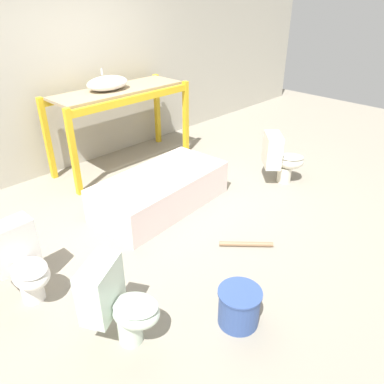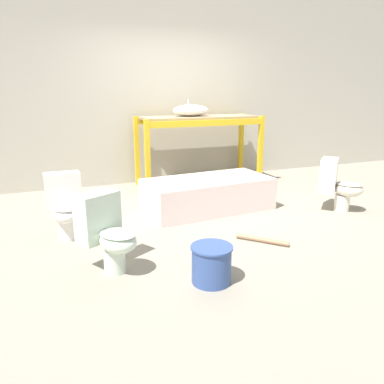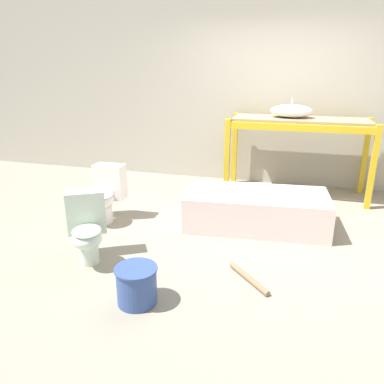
{
  "view_description": "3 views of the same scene",
  "coord_description": "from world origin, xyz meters",
  "px_view_note": "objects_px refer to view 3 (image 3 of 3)",
  "views": [
    {
      "loc": [
        -2.48,
        -2.99,
        2.33
      ],
      "look_at": [
        -0.36,
        -0.89,
        0.67
      ],
      "focal_mm": 35.0,
      "sensor_mm": 36.0,
      "label": 1
    },
    {
      "loc": [
        -1.9,
        -4.28,
        1.51
      ],
      "look_at": [
        -0.53,
        -0.8,
        0.49
      ],
      "focal_mm": 35.0,
      "sensor_mm": 36.0,
      "label": 2
    },
    {
      "loc": [
        0.37,
        -4.13,
        1.82
      ],
      "look_at": [
        -0.53,
        -0.9,
        0.67
      ],
      "focal_mm": 35.0,
      "sensor_mm": 36.0,
      "label": 3
    }
  ],
  "objects_px": {
    "sink_basin": "(291,111)",
    "bathtub_main": "(256,207)",
    "bucket_white": "(137,284)",
    "toilet_extra": "(106,192)",
    "toilet_far": "(87,225)"
  },
  "relations": [
    {
      "from": "sink_basin",
      "to": "bathtub_main",
      "type": "xyz_separation_m",
      "value": [
        -0.28,
        -1.32,
        -0.96
      ]
    },
    {
      "from": "bucket_white",
      "to": "toilet_far",
      "type": "bearing_deg",
      "value": 144.2
    },
    {
      "from": "sink_basin",
      "to": "bathtub_main",
      "type": "height_order",
      "value": "sink_basin"
    },
    {
      "from": "sink_basin",
      "to": "toilet_far",
      "type": "distance_m",
      "value": 3.21
    },
    {
      "from": "bathtub_main",
      "to": "sink_basin",
      "type": "bearing_deg",
      "value": 73.06
    },
    {
      "from": "toilet_extra",
      "to": "bucket_white",
      "type": "xyz_separation_m",
      "value": [
        1.02,
        -1.46,
        -0.19
      ]
    },
    {
      "from": "toilet_far",
      "to": "bucket_white",
      "type": "bearing_deg",
      "value": -65.31
    },
    {
      "from": "toilet_extra",
      "to": "toilet_far",
      "type": "bearing_deg",
      "value": -74.57
    },
    {
      "from": "toilet_far",
      "to": "bucket_white",
      "type": "distance_m",
      "value": 0.93
    },
    {
      "from": "sink_basin",
      "to": "toilet_far",
      "type": "bearing_deg",
      "value": -124.56
    },
    {
      "from": "toilet_extra",
      "to": "bucket_white",
      "type": "distance_m",
      "value": 1.79
    },
    {
      "from": "sink_basin",
      "to": "toilet_extra",
      "type": "height_order",
      "value": "sink_basin"
    },
    {
      "from": "toilet_extra",
      "to": "sink_basin",
      "type": "bearing_deg",
      "value": 36.81
    },
    {
      "from": "bathtub_main",
      "to": "bucket_white",
      "type": "bearing_deg",
      "value": -117.73
    },
    {
      "from": "toilet_far",
      "to": "sink_basin",
      "type": "bearing_deg",
      "value": 25.93
    }
  ]
}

